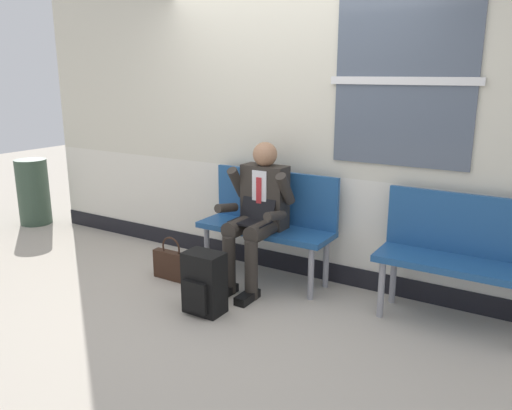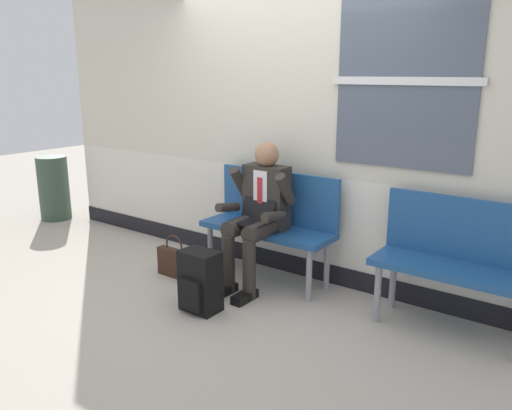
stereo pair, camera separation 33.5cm
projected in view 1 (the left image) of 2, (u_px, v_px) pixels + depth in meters
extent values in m
plane|color=#B2A899|center=(248.00, 296.00, 4.31)|extent=(18.00, 18.00, 0.00)
cube|color=beige|center=(293.00, 61.00, 4.43)|extent=(6.07, 0.12, 1.91)
cube|color=silver|center=(290.00, 212.00, 4.77)|extent=(6.07, 0.12, 0.78)
cube|color=black|center=(289.00, 260.00, 4.89)|extent=(6.07, 0.14, 0.17)
cube|color=#4C5666|center=(403.00, 81.00, 3.91)|extent=(1.09, 0.02, 1.31)
cube|color=silver|center=(403.00, 81.00, 3.90)|extent=(1.17, 0.03, 0.06)
cube|color=navy|center=(265.00, 229.00, 4.54)|extent=(1.22, 0.42, 0.05)
cube|color=navy|center=(275.00, 197.00, 4.62)|extent=(1.22, 0.04, 0.47)
cylinder|color=gray|center=(207.00, 250.00, 4.75)|extent=(0.05, 0.05, 0.45)
cylinder|color=gray|center=(226.00, 242.00, 5.00)|extent=(0.05, 0.05, 0.45)
cylinder|color=gray|center=(311.00, 273.00, 4.21)|extent=(0.05, 0.05, 0.45)
cylinder|color=gray|center=(326.00, 262.00, 4.46)|extent=(0.05, 0.05, 0.45)
cube|color=navy|center=(455.00, 264.00, 3.72)|extent=(1.12, 0.42, 0.05)
cube|color=navy|center=(463.00, 224.00, 3.81)|extent=(1.12, 0.04, 0.46)
cylinder|color=gray|center=(381.00, 289.00, 3.91)|extent=(0.05, 0.05, 0.45)
cylinder|color=gray|center=(393.00, 276.00, 4.15)|extent=(0.05, 0.05, 0.45)
cylinder|color=#2D2823|center=(241.00, 226.00, 4.40)|extent=(0.15, 0.40, 0.15)
cylinder|color=#2D2823|center=(229.00, 265.00, 4.32)|extent=(0.11, 0.11, 0.50)
cube|color=black|center=(225.00, 291.00, 4.33)|extent=(0.10, 0.26, 0.07)
cylinder|color=#2D2823|center=(263.00, 230.00, 4.29)|extent=(0.15, 0.40, 0.15)
cylinder|color=#2D2823|center=(251.00, 270.00, 4.21)|extent=(0.11, 0.11, 0.50)
cube|color=black|center=(247.00, 297.00, 4.22)|extent=(0.10, 0.26, 0.07)
cube|color=#2D2823|center=(265.00, 196.00, 4.46)|extent=(0.40, 0.18, 0.55)
cube|color=silver|center=(259.00, 193.00, 4.37)|extent=(0.14, 0.01, 0.39)
cube|color=#B22328|center=(259.00, 197.00, 4.37)|extent=(0.05, 0.01, 0.33)
sphere|color=#9E7051|center=(265.00, 154.00, 4.37)|extent=(0.21, 0.21, 0.21)
cylinder|color=#2D2823|center=(237.00, 182.00, 4.50)|extent=(0.09, 0.25, 0.30)
cylinder|color=#2D2823|center=(227.00, 208.00, 4.41)|extent=(0.08, 0.27, 0.12)
cylinder|color=#2D2823|center=(285.00, 189.00, 4.26)|extent=(0.09, 0.25, 0.30)
cylinder|color=#2D2823|center=(275.00, 216.00, 4.16)|extent=(0.08, 0.27, 0.12)
cube|color=black|center=(250.00, 222.00, 4.31)|extent=(0.32, 0.22, 0.02)
cube|color=black|center=(258.00, 206.00, 4.39)|extent=(0.32, 0.08, 0.21)
cube|color=black|center=(204.00, 283.00, 3.98)|extent=(0.30, 0.21, 0.49)
cube|color=black|center=(195.00, 297.00, 3.90)|extent=(0.21, 0.04, 0.25)
cube|color=#331E14|center=(172.00, 266.00, 4.64)|extent=(0.38, 0.08, 0.26)
torus|color=#331E14|center=(171.00, 248.00, 4.59)|extent=(0.20, 0.02, 0.20)
cylinder|color=#334738|center=(33.00, 192.00, 6.30)|extent=(0.37, 0.37, 0.80)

